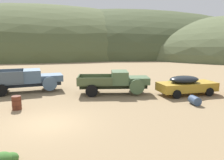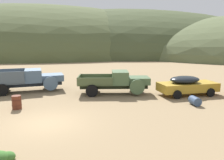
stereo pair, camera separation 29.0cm
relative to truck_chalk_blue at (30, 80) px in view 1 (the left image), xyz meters
name	(u,v)px [view 1 (the left image)]	position (x,y,z in m)	size (l,w,h in m)	color
ground_plane	(49,123)	(3.35, -7.87, -1.03)	(300.00, 300.00, 0.00)	#937A56
hill_distant	(32,52)	(-18.40, 62.05, -1.03)	(115.07, 78.99, 31.45)	#4C5633
hill_far_right	(119,52)	(12.73, 63.71, -1.03)	(112.93, 74.10, 29.15)	#424C2D
truck_chalk_blue	(30,80)	(0.00, 0.00, 0.00)	(6.48, 3.92, 1.91)	#262D39
truck_weathered_green	(118,82)	(7.56, -1.18, -0.03)	(5.82, 2.43, 1.89)	#232B1B
car_mustard	(188,85)	(13.23, -1.84, -0.22)	(5.23, 2.86, 1.57)	#B28928
oil_drum_tipped	(195,100)	(12.60, -4.71, -0.74)	(0.68, 0.91, 0.59)	#384C6B
oil_drum_spare	(17,103)	(0.72, -5.26, -0.59)	(0.62, 0.62, 0.88)	#5B2819
bush_between_trucks	(5,159)	(2.63, -11.72, -0.90)	(0.88, 0.74, 0.52)	#3D702D
bush_near_barrel	(170,82)	(13.21, 2.85, -0.90)	(0.62, 0.62, 0.53)	#5B8E42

